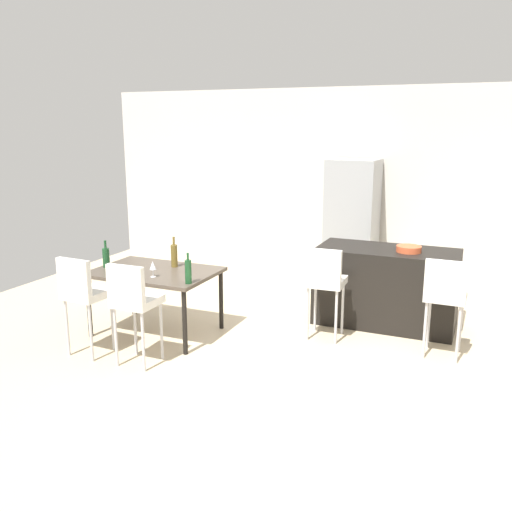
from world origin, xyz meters
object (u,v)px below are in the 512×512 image
(wine_bottle_left, at_px, (106,257))
(fruit_bowl, at_px, (409,249))
(wine_glass_right, at_px, (153,266))
(bar_chair_middle, at_px, (445,292))
(dining_table, at_px, (155,276))
(wine_bottle_inner, at_px, (188,271))
(bar_chair_left, at_px, (325,279))
(kitchen_island, at_px, (386,287))
(dining_chair_near, at_px, (83,291))
(wine_bottle_middle, at_px, (174,255))
(dining_chair_far, at_px, (133,298))
(refrigerator, at_px, (352,221))

(wine_bottle_left, bearing_deg, fruit_bowl, 23.65)
(wine_glass_right, bearing_deg, bar_chair_middle, 15.62)
(dining_table, distance_m, wine_bottle_inner, 0.71)
(wine_bottle_inner, xyz_separation_m, fruit_bowl, (1.97, 1.59, 0.08))
(wine_glass_right, bearing_deg, dining_table, 120.26)
(bar_chair_left, xyz_separation_m, fruit_bowl, (0.77, 0.71, 0.26))
(kitchen_island, xyz_separation_m, dining_chair_near, (-2.65, -2.18, 0.24))
(wine_bottle_inner, bearing_deg, wine_bottle_middle, 133.24)
(dining_chair_far, distance_m, wine_glass_right, 0.64)
(refrigerator, bearing_deg, bar_chair_middle, -57.54)
(kitchen_island, bearing_deg, wine_bottle_inner, -136.43)
(dining_chair_far, height_order, refrigerator, refrigerator)
(bar_chair_left, relative_size, wine_bottle_left, 3.34)
(kitchen_island, xyz_separation_m, dining_table, (-2.34, -1.34, 0.22))
(dining_table, distance_m, fruit_bowl, 2.90)
(dining_chair_far, xyz_separation_m, refrigerator, (1.18, 3.91, 0.22))
(dining_chair_near, relative_size, wine_bottle_inner, 3.23)
(kitchen_island, distance_m, bar_chair_left, 0.96)
(dining_table, xyz_separation_m, dining_chair_near, (-0.31, -0.83, 0.02))
(bar_chair_middle, relative_size, dining_chair_far, 1.00)
(dining_chair_near, height_order, wine_bottle_left, wine_bottle_left)
(kitchen_island, bearing_deg, dining_table, -150.16)
(wine_bottle_inner, bearing_deg, fruit_bowl, 38.87)
(wine_bottle_left, height_order, wine_bottle_middle, wine_bottle_middle)
(wine_bottle_left, bearing_deg, dining_chair_far, -39.24)
(bar_chair_middle, height_order, wine_bottle_middle, wine_bottle_middle)
(wine_bottle_left, height_order, refrigerator, refrigerator)
(bar_chair_left, relative_size, wine_bottle_middle, 2.97)
(kitchen_island, distance_m, wine_glass_right, 2.74)
(dining_chair_near, bearing_deg, bar_chair_left, 33.64)
(kitchen_island, xyz_separation_m, wine_glass_right, (-2.20, -1.58, 0.40))
(bar_chair_middle, bearing_deg, wine_bottle_inner, -160.27)
(dining_chair_far, height_order, wine_bottle_middle, wine_bottle_middle)
(bar_chair_left, height_order, dining_table, bar_chair_left)
(bar_chair_middle, height_order, dining_chair_near, same)
(bar_chair_middle, height_order, wine_bottle_left, wine_bottle_left)
(kitchen_island, relative_size, bar_chair_middle, 1.54)
(refrigerator, bearing_deg, wine_bottle_inner, -104.44)
(dining_chair_far, bearing_deg, fruit_bowl, 42.94)
(dining_table, relative_size, dining_chair_far, 1.29)
(wine_bottle_middle, bearing_deg, refrigerator, 64.39)
(dining_table, relative_size, dining_chair_near, 1.29)
(bar_chair_left, xyz_separation_m, dining_table, (-1.81, -0.58, -0.02))
(bar_chair_middle, relative_size, refrigerator, 0.57)
(wine_bottle_inner, bearing_deg, bar_chair_left, 36.28)
(wine_glass_right, distance_m, fruit_bowl, 2.89)
(wine_bottle_inner, relative_size, wine_bottle_left, 1.03)
(wine_bottle_left, bearing_deg, bar_chair_middle, 10.54)
(fruit_bowl, bearing_deg, wine_bottle_left, -156.35)
(dining_table, distance_m, wine_bottle_left, 0.63)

